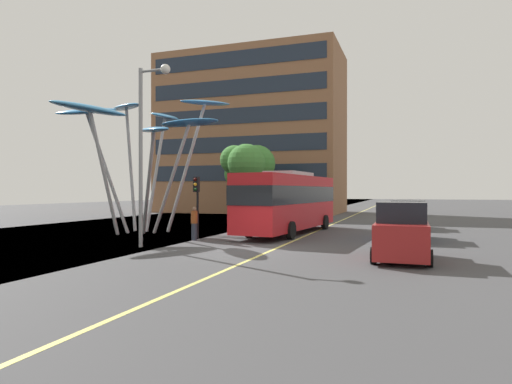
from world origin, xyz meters
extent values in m
cube|color=#424244|center=(0.00, 0.00, -0.05)|extent=(120.00, 240.00, 0.10)
cube|color=gray|center=(-11.72, 0.00, -0.03)|extent=(16.00, 240.00, 0.05)
cube|color=#E0D666|center=(1.28, 0.00, 0.00)|extent=(0.16, 144.00, 0.01)
cube|color=red|center=(0.02, 7.91, 1.91)|extent=(3.45, 11.53, 3.12)
cube|color=black|center=(0.02, 7.91, 2.35)|extent=(3.48, 11.64, 1.00)
cube|color=yellow|center=(0.51, 13.50, 3.17)|extent=(1.35, 0.22, 0.36)
cube|color=#B2B2B7|center=(0.02, 7.91, 3.59)|extent=(2.18, 4.12, 0.24)
cylinder|color=black|center=(1.55, 11.30, 0.48)|extent=(0.36, 0.98, 0.96)
cylinder|color=black|center=(-0.90, 11.52, 0.48)|extent=(0.36, 0.98, 0.96)
cylinder|color=black|center=(0.96, 4.69, 0.48)|extent=(0.36, 0.98, 0.96)
cylinder|color=black|center=(-1.48, 4.90, 0.48)|extent=(0.36, 0.98, 0.96)
cylinder|color=#9EA0A5|center=(-6.58, 5.33, 3.30)|extent=(2.55, 0.32, 6.67)
ellipsoid|color=#388EDB|center=(-5.40, 5.38, 6.60)|extent=(3.69, 1.78, 0.52)
cylinder|color=#9EA0A5|center=(-6.49, 7.07, 4.13)|extent=(2.10, 1.85, 8.31)
ellipsoid|color=#4CA3E5|center=(-5.58, 7.86, 8.26)|extent=(3.54, 3.36, 0.40)
cylinder|color=#9EA0A5|center=(-8.73, 7.07, 3.82)|extent=(0.36, 2.68, 7.70)
ellipsoid|color=#4299E0|center=(-8.81, 8.31, 7.64)|extent=(1.56, 3.19, 0.80)
cylinder|color=#9EA0A5|center=(-10.48, 6.77, 4.13)|extent=(1.92, 1.64, 8.31)
ellipsoid|color=#4CA3E5|center=(-11.30, 7.45, 8.26)|extent=(4.03, 3.72, 0.78)
cylinder|color=#9EA0A5|center=(-10.31, 4.17, 3.65)|extent=(2.27, 1.54, 7.37)
ellipsoid|color=#388EDB|center=(-11.31, 3.53, 7.31)|extent=(3.69, 3.08, 0.97)
cylinder|color=#9EA0A5|center=(-9.71, 3.09, 3.59)|extent=(1.02, 1.76, 7.23)
ellipsoid|color=#4CA3E5|center=(-10.08, 2.34, 7.19)|extent=(3.35, 4.60, 0.82)
cylinder|color=#9EA0A5|center=(-7.03, 3.53, 2.91)|extent=(2.56, 2.71, 5.91)
ellipsoid|color=#388EDB|center=(-5.88, 2.30, 5.81)|extent=(3.87, 4.02, 0.84)
cylinder|color=black|center=(-3.69, 3.04, 1.66)|extent=(0.12, 0.12, 3.31)
cube|color=black|center=(-3.69, 2.90, 2.91)|extent=(0.28, 0.24, 0.80)
sphere|color=#390706|center=(-3.69, 2.77, 3.17)|extent=(0.18, 0.18, 0.18)
sphere|color=orange|center=(-3.69, 2.77, 2.91)|extent=(0.18, 0.18, 0.18)
sphere|color=black|center=(-3.69, 2.77, 2.65)|extent=(0.18, 0.18, 0.18)
cylinder|color=black|center=(-3.48, 8.84, 1.62)|extent=(0.12, 0.12, 3.25)
cube|color=black|center=(-3.48, 8.70, 2.85)|extent=(0.28, 0.24, 0.80)
sphere|color=#390706|center=(-3.48, 8.57, 3.11)|extent=(0.18, 0.18, 0.18)
sphere|color=orange|center=(-3.48, 8.57, 2.85)|extent=(0.18, 0.18, 0.18)
sphere|color=black|center=(-3.48, 8.57, 2.59)|extent=(0.18, 0.18, 0.18)
cylinder|color=black|center=(-3.95, 14.49, 1.89)|extent=(0.12, 0.12, 3.78)
cube|color=black|center=(-3.95, 14.35, 3.38)|extent=(0.28, 0.24, 0.80)
sphere|color=#390706|center=(-3.95, 14.22, 3.64)|extent=(0.18, 0.18, 0.18)
sphere|color=orange|center=(-3.95, 14.22, 3.38)|extent=(0.18, 0.18, 0.18)
sphere|color=black|center=(-3.95, 14.22, 3.12)|extent=(0.18, 0.18, 0.18)
cube|color=maroon|center=(6.65, -0.78, 0.80)|extent=(1.85, 3.88, 1.24)
cube|color=black|center=(6.65, -0.78, 1.79)|extent=(1.70, 2.14, 0.75)
cylinder|color=black|center=(7.57, 0.42, 0.30)|extent=(0.20, 0.60, 0.60)
cylinder|color=black|center=(5.72, 0.42, 0.30)|extent=(0.20, 0.60, 0.60)
cylinder|color=black|center=(7.57, -1.99, 0.30)|extent=(0.20, 0.60, 0.60)
cylinder|color=black|center=(5.72, -1.99, 0.30)|extent=(0.20, 0.60, 0.60)
cube|color=navy|center=(6.81, 6.56, 0.81)|extent=(1.77, 4.23, 1.26)
cube|color=black|center=(6.81, 6.56, 1.76)|extent=(1.63, 2.32, 0.64)
cylinder|color=black|center=(7.70, 7.87, 0.30)|extent=(0.20, 0.60, 0.60)
cylinder|color=black|center=(5.93, 7.87, 0.30)|extent=(0.20, 0.60, 0.60)
cylinder|color=black|center=(7.70, 5.25, 0.30)|extent=(0.20, 0.60, 0.60)
cylinder|color=black|center=(5.93, 5.25, 0.30)|extent=(0.20, 0.60, 0.60)
cube|color=silver|center=(6.83, 13.81, 0.74)|extent=(1.78, 4.27, 1.13)
cube|color=black|center=(6.83, 13.81, 1.65)|extent=(1.63, 2.35, 0.68)
cylinder|color=black|center=(7.72, 15.14, 0.30)|extent=(0.20, 0.60, 0.60)
cylinder|color=black|center=(5.94, 15.14, 0.30)|extent=(0.20, 0.60, 0.60)
cylinder|color=black|center=(7.72, 12.49, 0.30)|extent=(0.20, 0.60, 0.60)
cylinder|color=black|center=(5.94, 12.49, 0.30)|extent=(0.20, 0.60, 0.60)
cylinder|color=gray|center=(-4.71, -0.67, 4.09)|extent=(0.18, 0.18, 8.17)
cylinder|color=gray|center=(-4.06, -0.67, 8.02)|extent=(1.30, 0.12, 0.12)
sphere|color=silver|center=(-3.41, -0.67, 8.02)|extent=(0.44, 0.44, 0.44)
cylinder|color=brown|center=(-8.09, 19.08, 1.44)|extent=(0.38, 0.38, 2.87)
sphere|color=#428438|center=(-6.91, 18.99, 5.05)|extent=(3.42, 3.42, 3.42)
sphere|color=#428438|center=(-8.46, 19.98, 5.43)|extent=(2.69, 2.69, 2.69)
sphere|color=#428438|center=(-8.28, 20.27, 5.21)|extent=(2.88, 2.88, 2.88)
cylinder|color=brown|center=(-8.04, 23.21, 1.43)|extent=(0.48, 0.48, 2.86)
sphere|color=#428438|center=(-8.24, 22.52, 4.51)|extent=(2.99, 2.99, 2.99)
sphere|color=#428438|center=(-8.98, 22.32, 4.21)|extent=(2.82, 2.82, 2.82)
sphere|color=#428438|center=(-7.05, 22.15, 5.16)|extent=(3.60, 3.60, 3.60)
cylinder|color=#2D3342|center=(-3.69, 2.65, 0.44)|extent=(0.29, 0.29, 0.88)
cylinder|color=#99471E|center=(-3.69, 2.65, 1.20)|extent=(0.34, 0.34, 0.64)
sphere|color=#937056|center=(-3.69, 2.65, 1.63)|extent=(0.22, 0.22, 0.22)
cube|color=#8E6042|center=(-11.21, 32.18, 9.37)|extent=(21.39, 10.29, 18.74)
cube|color=#1E2838|center=(-11.21, 27.02, 4.53)|extent=(20.10, 0.08, 1.75)
cube|color=#1E2838|center=(-11.21, 27.02, 7.65)|extent=(20.10, 0.08, 1.75)
cube|color=#1E2838|center=(-11.21, 27.02, 10.77)|extent=(20.10, 0.08, 1.75)
cube|color=#1E2838|center=(-11.21, 27.02, 13.90)|extent=(20.10, 0.08, 1.75)
cube|color=#1E2838|center=(-11.21, 27.02, 17.02)|extent=(20.10, 0.08, 1.75)
camera|label=1|loc=(6.98, -18.06, 2.59)|focal=31.14mm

